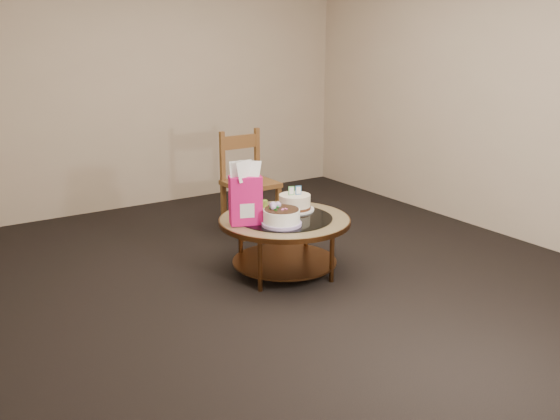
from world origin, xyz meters
TOP-DOWN VIEW (x-y plane):
  - ground at (0.00, 0.00)m, footprint 5.00×5.00m
  - room_walls at (0.00, 0.00)m, footprint 4.52×5.02m
  - coffee_table at (0.00, -0.00)m, footprint 1.02×1.02m
  - decorated_cake at (-0.13, -0.15)m, footprint 0.30×0.30m
  - cream_cake at (0.18, 0.13)m, footprint 0.31×0.31m
  - gift_bag at (-0.33, 0.03)m, footprint 0.26×0.23m
  - pillar_candle at (-0.02, 0.27)m, footprint 0.12×0.12m
  - dining_chair at (0.30, 1.07)m, footprint 0.44×0.44m

SIDE VIEW (x-z plane):
  - ground at x=0.00m, z-range 0.00..0.00m
  - coffee_table at x=0.00m, z-range 0.15..0.61m
  - dining_chair at x=0.30m, z-range 0.01..0.96m
  - pillar_candle at x=-0.02m, z-range 0.44..0.53m
  - decorated_cake at x=-0.13m, z-range 0.43..0.60m
  - cream_cake at x=0.18m, z-range 0.42..0.62m
  - gift_bag at x=-0.33m, z-range 0.46..0.93m
  - room_walls at x=0.00m, z-range 0.24..2.85m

